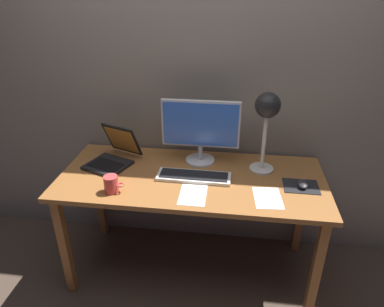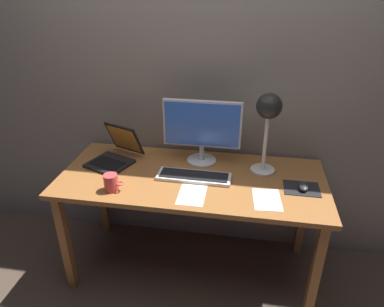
{
  "view_description": "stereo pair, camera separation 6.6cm",
  "coord_description": "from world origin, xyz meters",
  "px_view_note": "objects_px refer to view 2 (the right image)",
  "views": [
    {
      "loc": [
        0.24,
        -1.81,
        1.82
      ],
      "look_at": [
        0.01,
        -0.05,
        0.92
      ],
      "focal_mm": 32.68,
      "sensor_mm": 36.0,
      "label": 1
    },
    {
      "loc": [
        0.31,
        -1.8,
        1.82
      ],
      "look_at": [
        0.01,
        -0.05,
        0.92
      ],
      "focal_mm": 32.68,
      "sensor_mm": 36.0,
      "label": 2
    }
  ],
  "objects_px": {
    "monitor": "(202,128)",
    "keyboard_main": "(194,176)",
    "coffee_mug": "(111,183)",
    "laptop": "(117,151)",
    "mouse": "(303,186)",
    "desk_lamp": "(268,114)"
  },
  "relations": [
    {
      "from": "keyboard_main",
      "to": "coffee_mug",
      "type": "xyz_separation_m",
      "value": [
        -0.44,
        -0.21,
        0.04
      ]
    },
    {
      "from": "keyboard_main",
      "to": "mouse",
      "type": "height_order",
      "value": "mouse"
    },
    {
      "from": "monitor",
      "to": "coffee_mug",
      "type": "height_order",
      "value": "monitor"
    },
    {
      "from": "monitor",
      "to": "coffee_mug",
      "type": "relative_size",
      "value": 4.3
    },
    {
      "from": "coffee_mug",
      "to": "laptop",
      "type": "bearing_deg",
      "value": 105.69
    },
    {
      "from": "keyboard_main",
      "to": "desk_lamp",
      "type": "relative_size",
      "value": 0.89
    },
    {
      "from": "monitor",
      "to": "coffee_mug",
      "type": "distance_m",
      "value": 0.65
    },
    {
      "from": "monitor",
      "to": "desk_lamp",
      "type": "xyz_separation_m",
      "value": [
        0.39,
        -0.06,
        0.14
      ]
    },
    {
      "from": "keyboard_main",
      "to": "coffee_mug",
      "type": "height_order",
      "value": "coffee_mug"
    },
    {
      "from": "monitor",
      "to": "mouse",
      "type": "relative_size",
      "value": 5.1
    },
    {
      "from": "desk_lamp",
      "to": "mouse",
      "type": "height_order",
      "value": "desk_lamp"
    },
    {
      "from": "monitor",
      "to": "laptop",
      "type": "distance_m",
      "value": 0.58
    },
    {
      "from": "desk_lamp",
      "to": "keyboard_main",
      "type": "bearing_deg",
      "value": -158.83
    },
    {
      "from": "monitor",
      "to": "keyboard_main",
      "type": "relative_size",
      "value": 1.11
    },
    {
      "from": "desk_lamp",
      "to": "mouse",
      "type": "distance_m",
      "value": 0.46
    },
    {
      "from": "laptop",
      "to": "desk_lamp",
      "type": "bearing_deg",
      "value": 0.92
    },
    {
      "from": "mouse",
      "to": "coffee_mug",
      "type": "distance_m",
      "value": 1.08
    },
    {
      "from": "desk_lamp",
      "to": "mouse",
      "type": "bearing_deg",
      "value": -37.9
    },
    {
      "from": "monitor",
      "to": "keyboard_main",
      "type": "distance_m",
      "value": 0.31
    },
    {
      "from": "laptop",
      "to": "coffee_mug",
      "type": "height_order",
      "value": "laptop"
    },
    {
      "from": "mouse",
      "to": "coffee_mug",
      "type": "bearing_deg",
      "value": -169.94
    },
    {
      "from": "monitor",
      "to": "coffee_mug",
      "type": "bearing_deg",
      "value": -136.71
    }
  ]
}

